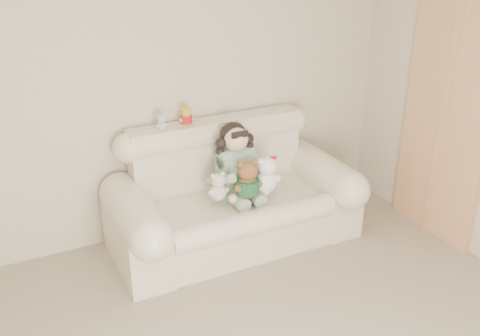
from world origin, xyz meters
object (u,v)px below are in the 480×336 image
(sofa, at_px, (235,189))
(white_cat, at_px, (266,171))
(brown_teddy, at_px, (247,176))
(seated_child, at_px, (235,159))
(cream_teddy, at_px, (218,184))

(sofa, xyz_separation_m, white_cat, (0.22, -0.14, 0.18))
(sofa, relative_size, brown_teddy, 5.28)
(white_cat, bearing_deg, brown_teddy, 179.25)
(brown_teddy, relative_size, white_cat, 1.02)
(sofa, distance_m, seated_child, 0.25)
(sofa, bearing_deg, white_cat, -32.52)
(sofa, bearing_deg, seated_child, 59.59)
(seated_child, relative_size, white_cat, 1.69)
(seated_child, relative_size, brown_teddy, 1.65)
(seated_child, xyz_separation_m, brown_teddy, (-0.01, -0.25, -0.05))
(white_cat, bearing_deg, seated_child, 120.35)
(sofa, distance_m, cream_teddy, 0.25)
(brown_teddy, bearing_deg, sofa, 109.31)
(brown_teddy, xyz_separation_m, cream_teddy, (-0.23, 0.07, -0.05))
(white_cat, distance_m, cream_teddy, 0.43)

